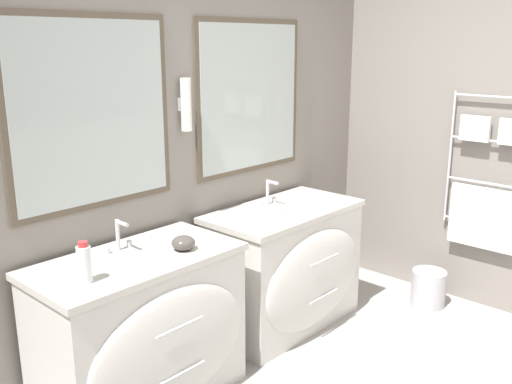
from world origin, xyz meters
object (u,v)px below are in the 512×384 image
object	(u,v)px
amenity_bowl	(183,243)
waste_bin	(428,287)
vanity_left	(144,331)
toiletry_bottle	(84,264)
vanity_right	(288,267)

from	to	relation	value
amenity_bowl	waste_bin	size ratio (longest dim) A/B	0.47
vanity_left	toiletry_bottle	xyz separation A→B (m)	(-0.35, -0.06, 0.51)
vanity_right	amenity_bowl	bearing A→B (deg)	-176.20
waste_bin	vanity_right	bearing A→B (deg)	147.77
vanity_right	waste_bin	world-z (taller)	vanity_right
vanity_left	vanity_right	bearing A→B (deg)	0.00
toiletry_bottle	vanity_right	bearing A→B (deg)	2.13
vanity_right	waste_bin	size ratio (longest dim) A/B	4.05
vanity_right	toiletry_bottle	size ratio (longest dim) A/B	5.51
toiletry_bottle	vanity_left	bearing A→B (deg)	9.40
toiletry_bottle	waste_bin	bearing A→B (deg)	-12.09
vanity_left	amenity_bowl	distance (m)	0.52
vanity_left	waste_bin	distance (m)	2.26
vanity_right	waste_bin	distance (m)	1.15
vanity_right	toiletry_bottle	xyz separation A→B (m)	(-1.56, -0.06, 0.51)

